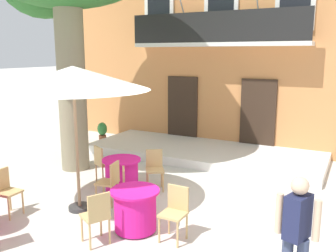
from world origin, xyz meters
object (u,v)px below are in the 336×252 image
Objects in this scene: cafe_umbrella at (73,79)px; cafe_chair_front_0 at (103,162)px; cafe_chair_front_2 at (155,167)px; cafe_table_front at (122,175)px; cafe_chair_near_tree_0 at (129,187)px; pedestrian_near_entrance at (296,232)px; cafe_chair_near_tree_1 at (97,214)px; cafe_table_near_tree at (135,210)px; cafe_chair_middle_2 at (5,189)px; ground_planter_left at (102,131)px; cafe_chair_near_tree_2 at (175,209)px; cafe_chair_front_1 at (110,180)px.

cafe_chair_front_0 is at bearing 110.18° from cafe_umbrella.
cafe_table_front is at bearing -139.70° from cafe_chair_front_2.
cafe_umbrella is (-0.97, -0.34, 2.08)m from cafe_chair_near_tree_0.
cafe_chair_near_tree_0 and cafe_chair_front_2 have the same top height.
cafe_chair_near_tree_1 is at bearing -178.39° from pedestrian_near_entrance.
cafe_table_near_tree is at bearing -8.57° from cafe_umbrella.
cafe_chair_middle_2 reaches higher than cafe_table_front.
cafe_chair_front_2 is at bearing 99.06° from cafe_chair_near_tree_0.
cafe_chair_front_0 is 5.30m from pedestrian_near_entrance.
cafe_chair_middle_2 is 1.30× the size of ground_planter_left.
cafe_chair_near_tree_2 is 2.16m from pedestrian_near_entrance.
cafe_chair_near_tree_1 is at bearing -54.00° from cafe_chair_front_0.
cafe_chair_front_0 is at bearing 161.67° from cafe_table_front.
cafe_chair_front_1 reaches higher than cafe_table_near_tree.
cafe_chair_near_tree_0 is at bearing 19.45° from cafe_umbrella.
cafe_chair_front_1 reaches higher than cafe_table_front.
cafe_chair_near_tree_1 is at bearing -80.26° from cafe_chair_near_tree_0.
cafe_chair_front_0 and cafe_chair_front_1 have the same top height.
cafe_table_near_tree is 0.95× the size of cafe_chair_front_0.
cafe_chair_near_tree_0 and cafe_chair_front_1 have the same top height.
cafe_table_near_tree is 0.95× the size of cafe_chair_near_tree_2.
cafe_chair_near_tree_0 is 2.37m from cafe_chair_middle_2.
cafe_table_near_tree is at bearing -33.91° from cafe_chair_front_1.
cafe_chair_middle_2 is 0.31× the size of cafe_umbrella.
cafe_chair_middle_2 is 2.42m from cafe_table_front.
cafe_chair_front_0 is 1.30× the size of ground_planter_left.
cafe_table_near_tree is 0.30× the size of cafe_umbrella.
cafe_table_front is 0.77m from cafe_chair_front_0.
cafe_chair_near_tree_0 is at bearing -47.16° from ground_planter_left.
ground_planter_left is (-3.88, 3.06, -0.14)m from cafe_chair_front_2.
cafe_table_front is at bearing -47.02° from ground_planter_left.
cafe_table_front is at bearing 131.91° from cafe_table_near_tree.
pedestrian_near_entrance reaches higher than cafe_chair_near_tree_2.
cafe_chair_front_1 is 1.30× the size of ground_planter_left.
cafe_chair_near_tree_1 is 1.62m from cafe_chair_front_1.
pedestrian_near_entrance is (7.36, -5.60, 0.54)m from ground_planter_left.
cafe_table_front is at bearing 81.48° from cafe_umbrella.
cafe_chair_middle_2 is (-2.55, -0.62, 0.14)m from cafe_table_near_tree.
cafe_chair_near_tree_1 is 0.56× the size of pedestrian_near_entrance.
ground_planter_left is at bearing 142.74° from pedestrian_near_entrance.
cafe_umbrella reaches higher than cafe_table_near_tree.
cafe_table_front is 0.95× the size of cafe_chair_front_0.
cafe_chair_front_2 is at bearing 143.88° from pedestrian_near_entrance.
cafe_chair_front_2 is at bearing 110.38° from cafe_table_near_tree.
cafe_chair_near_tree_0 is 1.00× the size of cafe_chair_front_2.
cafe_table_near_tree is 0.95× the size of cafe_chair_middle_2.
cafe_chair_near_tree_2 is 1.00× the size of cafe_chair_front_2.
cafe_chair_near_tree_1 is 2.37m from cafe_table_front.
cafe_chair_front_0 is at bearing 140.15° from cafe_table_near_tree.
cafe_chair_front_2 is (0.57, 0.49, 0.14)m from cafe_table_front.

